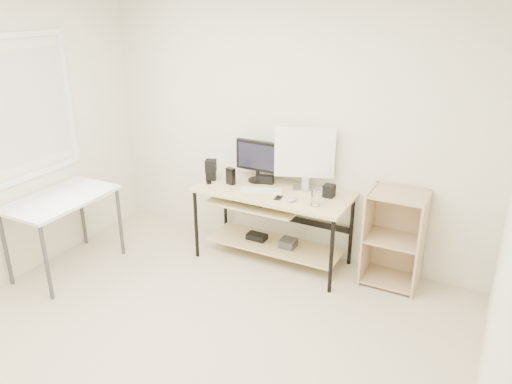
{
  "coord_description": "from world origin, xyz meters",
  "views": [
    {
      "loc": [
        1.9,
        -2.34,
        2.52
      ],
      "look_at": [
        0.0,
        1.3,
        0.87
      ],
      "focal_mm": 35.0,
      "sensor_mm": 36.0,
      "label": 1
    }
  ],
  "objects": [
    {
      "name": "room",
      "position": [
        -0.14,
        0.04,
        1.32
      ],
      "size": [
        4.01,
        4.01,
        2.62
      ],
      "color": "beige",
      "rests_on": "ground"
    },
    {
      "name": "desk",
      "position": [
        -0.03,
        1.66,
        0.54
      ],
      "size": [
        1.5,
        0.65,
        0.75
      ],
      "color": "beige",
      "rests_on": "ground"
    },
    {
      "name": "side_table",
      "position": [
        -1.68,
        0.6,
        0.67
      ],
      "size": [
        0.6,
        1.0,
        0.75
      ],
      "color": "white",
      "rests_on": "ground"
    },
    {
      "name": "shelf_unit",
      "position": [
        1.15,
        1.82,
        0.45
      ],
      "size": [
        0.5,
        0.4,
        0.9
      ],
      "color": "tan",
      "rests_on": "ground"
    },
    {
      "name": "black_monitor",
      "position": [
        -0.25,
        1.82,
        0.99
      ],
      "size": [
        0.46,
        0.19,
        0.42
      ],
      "rotation": [
        0.0,
        0.0,
        -0.0
      ],
      "color": "black",
      "rests_on": "desk"
    },
    {
      "name": "white_imac",
      "position": [
        0.24,
        1.83,
        1.1
      ],
      "size": [
        0.55,
        0.25,
        0.6
      ],
      "rotation": [
        0.0,
        0.0,
        0.35
      ],
      "color": "silver",
      "rests_on": "desk"
    },
    {
      "name": "keyboard",
      "position": [
        -0.1,
        1.61,
        0.76
      ],
      "size": [
        0.41,
        0.24,
        0.01
      ],
      "primitive_type": "cube",
      "rotation": [
        0.0,
        0.0,
        0.35
      ],
      "color": "white",
      "rests_on": "desk"
    },
    {
      "name": "mouse",
      "position": [
        0.27,
        1.51,
        0.77
      ],
      "size": [
        0.1,
        0.12,
        0.03
      ],
      "primitive_type": "ellipsoid",
      "rotation": [
        0.0,
        0.0,
        -0.37
      ],
      "color": "#AEAEB3",
      "rests_on": "desk"
    },
    {
      "name": "center_speaker",
      "position": [
        -0.16,
        1.8,
        0.79
      ],
      "size": [
        0.18,
        0.11,
        0.08
      ],
      "primitive_type": "cube",
      "rotation": [
        0.0,
        0.0,
        0.22
      ],
      "color": "black",
      "rests_on": "desk"
    },
    {
      "name": "speaker_left",
      "position": [
        -0.69,
        1.64,
        0.86
      ],
      "size": [
        0.14,
        0.14,
        0.21
      ],
      "rotation": [
        0.0,
        0.0,
        0.4
      ],
      "color": "black",
      "rests_on": "desk"
    },
    {
      "name": "speaker_right",
      "position": [
        0.52,
        1.76,
        0.81
      ],
      "size": [
        0.1,
        0.1,
        0.12
      ],
      "primitive_type": "cube",
      "rotation": [
        0.0,
        0.0,
        -0.04
      ],
      "color": "black",
      "rests_on": "desk"
    },
    {
      "name": "audio_controller",
      "position": [
        -0.45,
        1.62,
        0.83
      ],
      "size": [
        0.09,
        0.07,
        0.17
      ],
      "primitive_type": "cube",
      "rotation": [
        0.0,
        0.0,
        -0.24
      ],
      "color": "black",
      "rests_on": "desk"
    },
    {
      "name": "volume_puck",
      "position": [
        -0.65,
        1.54,
        0.76
      ],
      "size": [
        0.05,
        0.05,
        0.02
      ],
      "primitive_type": "cylinder",
      "rotation": [
        0.0,
        0.0,
        -0.01
      ],
      "color": "black",
      "rests_on": "desk"
    },
    {
      "name": "smartphone",
      "position": [
        0.12,
        1.51,
        0.75
      ],
      "size": [
        0.07,
        0.11,
        0.01
      ],
      "primitive_type": "cube",
      "rotation": [
        0.0,
        0.0,
        0.1
      ],
      "color": "black",
      "rests_on": "desk"
    },
    {
      "name": "coaster",
      "position": [
        0.48,
        1.52,
        0.75
      ],
      "size": [
        0.11,
        0.11,
        0.01
      ],
      "primitive_type": "cylinder",
      "rotation": [
        0.0,
        0.0,
        0.18
      ],
      "color": "#AB804D",
      "rests_on": "desk"
    },
    {
      "name": "drinking_glass",
      "position": [
        0.48,
        1.52,
        0.83
      ],
      "size": [
        0.09,
        0.09,
        0.15
      ],
      "primitive_type": "cylinder",
      "rotation": [
        0.0,
        0.0,
        0.18
      ],
      "color": "white",
      "rests_on": "coaster"
    }
  ]
}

